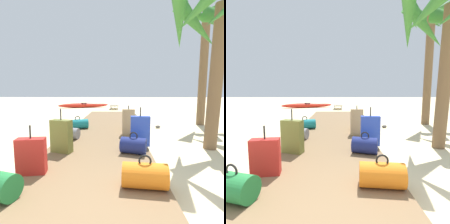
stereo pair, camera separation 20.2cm
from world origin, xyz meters
The scene contains 16 objects.
ground_plane centered at (0.00, 3.66, 0.00)m, with size 60.00×60.00×0.00m, color beige.
boardwalk centered at (0.00, 4.58, 0.04)m, with size 2.14×9.16×0.08m, color brown.
duffel_bag_grey centered at (-0.84, 3.23, 0.22)m, with size 0.59×0.39×0.39m.
duffel_bag_teal centered at (-0.86, 4.41, 0.23)m, with size 0.73×0.49×0.41m.
suitcase_red centered at (-0.85, 1.31, 0.35)m, with size 0.43×0.23×0.72m.
suitcase_olive centered at (-0.69, 2.23, 0.41)m, with size 0.45×0.30×0.87m.
suitcase_blue centered at (0.92, 2.71, 0.41)m, with size 0.43×0.20×0.86m.
suitcase_tan centered at (0.72, 3.68, 0.44)m, with size 0.34×0.19×0.82m.
duffel_bag_yellow centered at (0.96, 4.44, 0.26)m, with size 0.66×0.53×0.47m.
duffel_bag_orange centered at (0.75, 0.97, 0.24)m, with size 0.59×0.38×0.43m.
duffel_bag_navy centered at (0.72, 2.19, 0.24)m, with size 0.55×0.44×0.43m.
palm_tree_near_right centered at (2.46, 2.65, 2.66)m, with size 2.28×2.20×3.46m.
palm_tree_far_right centered at (3.61, 5.67, 3.44)m, with size 2.01×1.94×4.52m.
lounge_chair centered at (0.21, 11.36, 0.33)m, with size 0.60×1.55×0.78m.
kayak centered at (-2.15, 12.35, 0.18)m, with size 3.81×1.67×0.37m.
rock_right_mid centered at (1.83, 4.95, 0.05)m, with size 0.18×0.13×0.10m, color #5B5651.
Camera 1 is at (0.40, -1.16, 1.30)m, focal length 28.44 mm.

